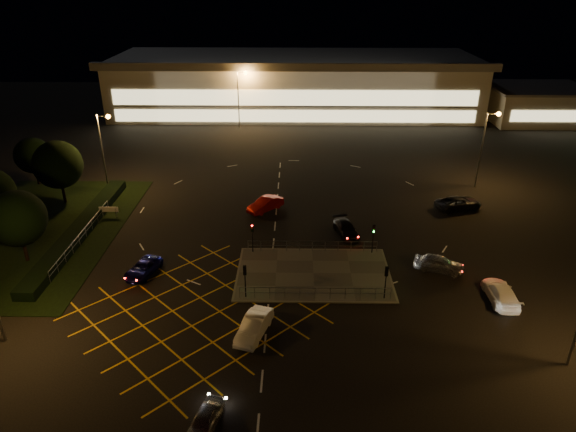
{
  "coord_description": "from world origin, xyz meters",
  "views": [
    {
      "loc": [
        0.23,
        -43.15,
        25.66
      ],
      "look_at": [
        -0.52,
        6.45,
        2.0
      ],
      "focal_mm": 32.0,
      "sensor_mm": 36.0,
      "label": 1
    }
  ],
  "objects_px": {
    "signal_sw": "(245,275)",
    "car_left_blue": "(143,268)",
    "car_near_silver": "(204,421)",
    "car_far_dkgrey": "(346,229)",
    "car_circ_red": "(265,204)",
    "signal_se": "(386,276)",
    "signal_ne": "(373,233)",
    "car_queue_white": "(254,326)",
    "signal_nw": "(252,232)",
    "car_right_silver": "(439,264)",
    "car_east_grey": "(458,203)",
    "car_approach_white": "(501,293)"
  },
  "relations": [
    {
      "from": "car_queue_white",
      "to": "car_approach_white",
      "type": "height_order",
      "value": "car_queue_white"
    },
    {
      "from": "signal_nw",
      "to": "car_approach_white",
      "type": "bearing_deg",
      "value": -20.04
    },
    {
      "from": "signal_nw",
      "to": "signal_ne",
      "type": "height_order",
      "value": "same"
    },
    {
      "from": "car_far_dkgrey",
      "to": "car_circ_red",
      "type": "height_order",
      "value": "car_circ_red"
    },
    {
      "from": "car_circ_red",
      "to": "car_approach_white",
      "type": "height_order",
      "value": "car_circ_red"
    },
    {
      "from": "car_far_dkgrey",
      "to": "signal_sw",
      "type": "bearing_deg",
      "value": -142.86
    },
    {
      "from": "car_left_blue",
      "to": "car_far_dkgrey",
      "type": "xyz_separation_m",
      "value": [
        19.69,
        8.32,
        0.07
      ]
    },
    {
      "from": "car_right_silver",
      "to": "car_queue_white",
      "type": "bearing_deg",
      "value": 139.05
    },
    {
      "from": "signal_sw",
      "to": "car_near_silver",
      "type": "bearing_deg",
      "value": 84.83
    },
    {
      "from": "car_near_silver",
      "to": "car_queue_white",
      "type": "relative_size",
      "value": 0.81
    },
    {
      "from": "car_near_silver",
      "to": "car_far_dkgrey",
      "type": "distance_m",
      "value": 28.45
    },
    {
      "from": "signal_se",
      "to": "car_near_silver",
      "type": "distance_m",
      "value": 19.48
    },
    {
      "from": "car_right_silver",
      "to": "car_far_dkgrey",
      "type": "bearing_deg",
      "value": 66.87
    },
    {
      "from": "signal_se",
      "to": "signal_nw",
      "type": "xyz_separation_m",
      "value": [
        -12.0,
        7.99,
        0.0
      ]
    },
    {
      "from": "signal_sw",
      "to": "car_approach_white",
      "type": "xyz_separation_m",
      "value": [
        21.96,
        -0.02,
        -1.61
      ]
    },
    {
      "from": "car_queue_white",
      "to": "car_near_silver",
      "type": "bearing_deg",
      "value": -87.25
    },
    {
      "from": "signal_se",
      "to": "car_far_dkgrey",
      "type": "height_order",
      "value": "signal_se"
    },
    {
      "from": "signal_nw",
      "to": "car_approach_white",
      "type": "xyz_separation_m",
      "value": [
        21.96,
        -8.01,
        -1.61
      ]
    },
    {
      "from": "signal_se",
      "to": "car_far_dkgrey",
      "type": "relative_size",
      "value": 0.67
    },
    {
      "from": "car_approach_white",
      "to": "car_left_blue",
      "type": "bearing_deg",
      "value": -5.72
    },
    {
      "from": "signal_nw",
      "to": "car_approach_white",
      "type": "height_order",
      "value": "signal_nw"
    },
    {
      "from": "car_circ_red",
      "to": "car_far_dkgrey",
      "type": "bearing_deg",
      "value": 9.6
    },
    {
      "from": "signal_nw",
      "to": "car_approach_white",
      "type": "relative_size",
      "value": 0.6
    },
    {
      "from": "signal_se",
      "to": "car_circ_red",
      "type": "height_order",
      "value": "signal_se"
    },
    {
      "from": "signal_ne",
      "to": "car_far_dkgrey",
      "type": "relative_size",
      "value": 0.67
    },
    {
      "from": "signal_nw",
      "to": "car_east_grey",
      "type": "height_order",
      "value": "signal_nw"
    },
    {
      "from": "signal_ne",
      "to": "car_queue_white",
      "type": "xyz_separation_m",
      "value": [
        -10.9,
        -12.92,
        -1.59
      ]
    },
    {
      "from": "car_far_dkgrey",
      "to": "car_circ_red",
      "type": "xyz_separation_m",
      "value": [
        -9.04,
        6.1,
        0.09
      ]
    },
    {
      "from": "signal_nw",
      "to": "car_east_grey",
      "type": "distance_m",
      "value": 26.15
    },
    {
      "from": "car_approach_white",
      "to": "signal_ne",
      "type": "bearing_deg",
      "value": -37.75
    },
    {
      "from": "car_near_silver",
      "to": "car_east_grey",
      "type": "height_order",
      "value": "car_east_grey"
    },
    {
      "from": "signal_sw",
      "to": "car_far_dkgrey",
      "type": "relative_size",
      "value": 0.67
    },
    {
      "from": "car_far_dkgrey",
      "to": "signal_ne",
      "type": "bearing_deg",
      "value": -75.13
    },
    {
      "from": "signal_sw",
      "to": "car_left_blue",
      "type": "height_order",
      "value": "signal_sw"
    },
    {
      "from": "signal_nw",
      "to": "car_right_silver",
      "type": "xyz_separation_m",
      "value": [
        17.85,
        -3.23,
        -1.58
      ]
    },
    {
      "from": "signal_se",
      "to": "car_approach_white",
      "type": "bearing_deg",
      "value": 179.86
    },
    {
      "from": "car_left_blue",
      "to": "car_circ_red",
      "type": "bearing_deg",
      "value": 69.14
    },
    {
      "from": "signal_ne",
      "to": "signal_sw",
      "type": "bearing_deg",
      "value": -146.35
    },
    {
      "from": "signal_sw",
      "to": "signal_ne",
      "type": "height_order",
      "value": "same"
    },
    {
      "from": "signal_se",
      "to": "signal_ne",
      "type": "distance_m",
      "value": 7.99
    },
    {
      "from": "signal_ne",
      "to": "car_circ_red",
      "type": "xyz_separation_m",
      "value": [
        -11.29,
        10.2,
        -1.59
      ]
    },
    {
      "from": "signal_sw",
      "to": "car_left_blue",
      "type": "distance_m",
      "value": 10.78
    },
    {
      "from": "car_queue_white",
      "to": "car_far_dkgrey",
      "type": "relative_size",
      "value": 1.0
    },
    {
      "from": "signal_nw",
      "to": "car_left_blue",
      "type": "distance_m",
      "value": 10.95
    },
    {
      "from": "signal_ne",
      "to": "signal_nw",
      "type": "bearing_deg",
      "value": 180.0
    },
    {
      "from": "car_near_silver",
      "to": "car_right_silver",
      "type": "height_order",
      "value": "car_right_silver"
    },
    {
      "from": "car_queue_white",
      "to": "signal_ne",
      "type": "bearing_deg",
      "value": 67.1
    },
    {
      "from": "car_queue_white",
      "to": "car_circ_red",
      "type": "relative_size",
      "value": 1.0
    },
    {
      "from": "signal_se",
      "to": "car_left_blue",
      "type": "height_order",
      "value": "signal_se"
    },
    {
      "from": "signal_ne",
      "to": "car_near_silver",
      "type": "distance_m",
      "value": 25.87
    }
  ]
}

